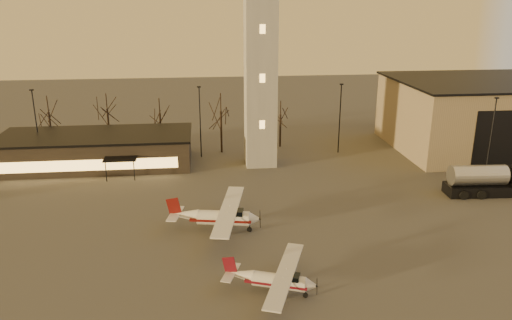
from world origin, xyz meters
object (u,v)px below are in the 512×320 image
at_px(hangar, 497,114).
at_px(fuel_truck, 488,183).
at_px(control_tower, 261,42).
at_px(cessna_front, 281,284).
at_px(terminal, 97,150).
at_px(cessna_rear, 225,220).

bearing_deg(hangar, fuel_truck, -122.25).
relative_size(control_tower, fuel_truck, 3.35).
xyz_separation_m(hangar, cessna_front, (-38.22, -35.58, -4.23)).
xyz_separation_m(hangar, fuel_truck, (-11.32, -17.95, -3.75)).
xyz_separation_m(hangar, terminal, (-57.99, -2.00, -3.00)).
relative_size(hangar, cessna_rear, 2.52).
xyz_separation_m(terminal, cessna_rear, (16.13, -22.17, -1.01)).
relative_size(hangar, fuel_truck, 3.15).
height_order(hangar, fuel_truck, hangar).
xyz_separation_m(control_tower, hangar, (36.00, 3.98, -11.17)).
distance_m(hangar, fuel_truck, 21.55).
bearing_deg(hangar, control_tower, -173.69).
relative_size(terminal, cessna_rear, 2.09).
bearing_deg(terminal, hangar, 1.97).
bearing_deg(cessna_rear, terminal, 137.09).
distance_m(cessna_front, fuel_truck, 32.16).
bearing_deg(control_tower, fuel_truck, -29.52).
distance_m(control_tower, cessna_front, 35.22).
bearing_deg(fuel_truck, cessna_front, -143.40).
bearing_deg(control_tower, terminal, 174.85).
bearing_deg(terminal, fuel_truck, -18.87).
bearing_deg(fuel_truck, terminal, 164.49).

